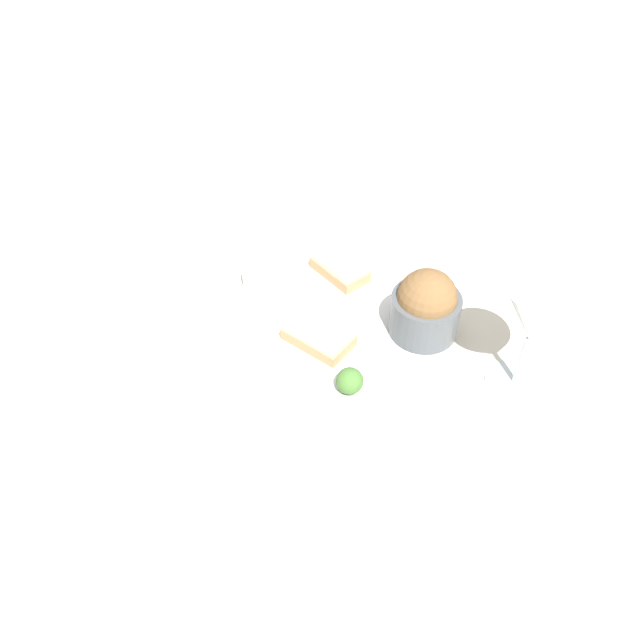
% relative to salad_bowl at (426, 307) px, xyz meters
% --- Properties ---
extents(ground_plane, '(4.00, 4.00, 0.00)m').
position_rel_salad_bowl_xyz_m(ground_plane, '(0.10, 0.10, -0.06)').
color(ground_plane, beige).
extents(dinner_plate, '(0.35, 0.35, 0.01)m').
position_rel_salad_bowl_xyz_m(dinner_plate, '(0.10, 0.10, -0.05)').
color(dinner_plate, white).
rests_on(dinner_plate, ground_plane).
extents(salad_bowl, '(0.09, 0.09, 0.10)m').
position_rel_salad_bowl_xyz_m(salad_bowl, '(0.00, 0.00, 0.00)').
color(salad_bowl, '#4C5156').
rests_on(salad_bowl, dinner_plate).
extents(sauce_ramekin, '(0.05, 0.05, 0.04)m').
position_rel_salad_bowl_xyz_m(sauce_ramekin, '(0.22, 0.10, -0.02)').
color(sauce_ramekin, beige).
rests_on(sauce_ramekin, dinner_plate).
extents(cheese_toast_near, '(0.10, 0.07, 0.03)m').
position_rel_salad_bowl_xyz_m(cheese_toast_near, '(0.08, 0.12, -0.03)').
color(cheese_toast_near, tan).
rests_on(cheese_toast_near, dinner_plate).
extents(cheese_toast_far, '(0.09, 0.06, 0.03)m').
position_rel_salad_bowl_xyz_m(cheese_toast_far, '(0.16, -0.00, -0.03)').
color(cheese_toast_far, tan).
rests_on(cheese_toast_far, dinner_plate).
extents(wine_glass, '(0.09, 0.09, 0.16)m').
position_rel_salad_bowl_xyz_m(wine_glass, '(-0.14, -0.02, 0.06)').
color(wine_glass, silver).
rests_on(wine_glass, ground_plane).
extents(garnish, '(0.03, 0.03, 0.03)m').
position_rel_salad_bowl_xyz_m(garnish, '(-0.00, 0.15, -0.03)').
color(garnish, '#477533').
rests_on(garnish, dinner_plate).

